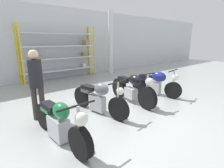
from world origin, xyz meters
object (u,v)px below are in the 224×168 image
object	(u,v)px
motorcycle_green	(60,122)
motorcycle_grey	(99,98)
person_browsing	(36,80)
motorcycle_black	(132,88)
motorcycle_blue	(156,83)
toolbox	(171,88)
shelving_rack	(62,52)

from	to	relation	value
motorcycle_green	motorcycle_grey	world-z (taller)	motorcycle_grey
motorcycle_green	person_browsing	distance (m)	1.44
motorcycle_black	person_browsing	bearing A→B (deg)	-98.38
motorcycle_black	motorcycle_grey	bearing A→B (deg)	-85.06
motorcycle_green	motorcycle_black	xyz separation A→B (m)	(2.69, 0.59, 0.07)
motorcycle_blue	toolbox	xyz separation A→B (m)	(0.84, -0.14, -0.31)
motorcycle_green	motorcycle_grey	size ratio (longest dim) A/B	1.01
motorcycle_black	motorcycle_blue	world-z (taller)	motorcycle_black
motorcycle_blue	motorcycle_green	bearing A→B (deg)	-89.14
motorcycle_black	shelving_rack	bearing A→B (deg)	-173.38
motorcycle_grey	motorcycle_blue	xyz separation A→B (m)	(2.57, 0.00, 0.00)
toolbox	motorcycle_grey	bearing A→B (deg)	177.65
motorcycle_grey	motorcycle_blue	world-z (taller)	motorcycle_grey
motorcycle_grey	shelving_rack	bearing A→B (deg)	157.58
shelving_rack	toolbox	size ratio (longest dim) A/B	8.75
motorcycle_blue	motorcycle_black	bearing A→B (deg)	-96.57
person_browsing	motorcycle_green	bearing A→B (deg)	31.82
motorcycle_black	motorcycle_green	bearing A→B (deg)	-71.10
motorcycle_green	toolbox	bearing A→B (deg)	92.87
motorcycle_blue	person_browsing	distance (m)	4.03
shelving_rack	motorcycle_blue	distance (m)	5.12
motorcycle_grey	person_browsing	distance (m)	1.63
shelving_rack	person_browsing	xyz separation A→B (m)	(-2.64, -4.21, -0.32)
person_browsing	toolbox	size ratio (longest dim) A/B	3.96
motorcycle_blue	toolbox	world-z (taller)	motorcycle_blue
person_browsing	motorcycle_black	bearing A→B (deg)	108.25
motorcycle_blue	motorcycle_grey	bearing A→B (deg)	-98.14
shelving_rack	motorcycle_grey	xyz separation A→B (m)	(-1.28, -4.88, -0.90)
motorcycle_green	motorcycle_black	world-z (taller)	motorcycle_black
motorcycle_blue	toolbox	bearing A→B (deg)	72.21
motorcycle_grey	person_browsing	size ratio (longest dim) A/B	1.16
shelving_rack	motorcycle_green	xyz separation A→B (m)	(-2.67, -5.50, -0.94)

